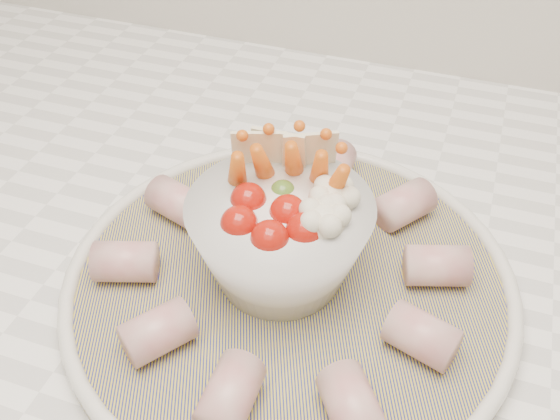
% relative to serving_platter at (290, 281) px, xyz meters
% --- Properties ---
extents(serving_platter, '(0.47, 0.47, 0.02)m').
position_rel_serving_platter_xyz_m(serving_platter, '(0.00, 0.00, 0.00)').
color(serving_platter, navy).
rests_on(serving_platter, kitchen_counter).
extents(veggie_bowl, '(0.14, 0.14, 0.11)m').
position_rel_serving_platter_xyz_m(veggie_bowl, '(-0.01, 0.00, 0.05)').
color(veggie_bowl, white).
rests_on(veggie_bowl, serving_platter).
extents(cured_meat_rolls, '(0.29, 0.30, 0.03)m').
position_rel_serving_platter_xyz_m(cured_meat_rolls, '(-0.00, -0.00, 0.02)').
color(cured_meat_rolls, '#B35155').
rests_on(cured_meat_rolls, serving_platter).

